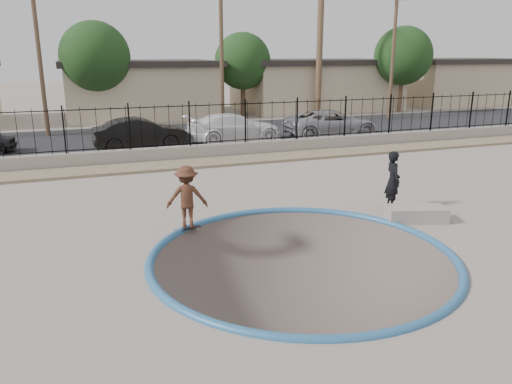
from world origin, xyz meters
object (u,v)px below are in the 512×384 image
Objects in this scene: videographer at (393,180)px; car_b at (141,133)px; skateboard at (188,229)px; skater at (187,201)px; concrete_ledge at (416,214)px; car_c at (234,128)px; car_d at (332,123)px.

car_b is (-5.68, 12.04, -0.11)m from videographer.
skateboard is 6.12m from videographer.
concrete_ledge is at bearing 179.80° from skater.
car_c is at bearing -100.02° from skater.
skateboard is 6.22m from concrete_ledge.
car_d is (5.46, -0.36, 0.01)m from car_c.
concrete_ledge is at bearing -158.68° from car_b.
skater is 6.25m from concrete_ledge.
videographer reaches higher than skater.
videographer reaches higher than car_c.
car_c is (5.12, 12.16, -0.06)m from skater.
car_b is (0.38, 11.80, 0.71)m from skateboard.
car_d is (10.58, 11.80, 0.71)m from skateboard.
car_d is at bearing -9.43° from videographer.
concrete_ledge is 13.60m from car_c.
videographer is 12.86m from car_d.
concrete_ledge is at bearing -168.83° from videographer.
concrete_ledge is at bearing 163.15° from car_d.
skater reaches higher than car_c.
videographer is 1.09× the size of concrete_ledge.
videographer is at bearing -177.62° from car_c.
videographer is 0.35× the size of car_c.
skater is 0.76m from skateboard.
car_d is at bearing -91.94° from car_b.
skateboard is 0.42× the size of videographer.
skater is 0.37× the size of car_b.
videographer reaches higher than car_b.
car_b is at bearing 92.37° from car_c.
skateboard is 0.14× the size of car_d.
car_c is at bearing 15.48° from videographer.
videographer is 0.40× the size of car_b.
car_b is 10.20m from car_d.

